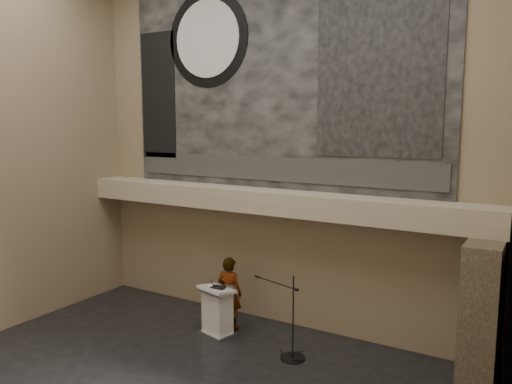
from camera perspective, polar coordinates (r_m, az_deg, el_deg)
The scene contains 17 objects.
wall_back at distance 11.49m, azimuth 2.06°, elevation 5.66°, with size 10.00×0.02×8.50m, color #836F53.
wall_right at distance 6.09m, azimuth 25.71°, elevation 2.94°, with size 0.02×8.00×8.50m, color #836F53.
soffit at distance 11.27m, azimuth 1.05°, elevation -1.02°, with size 10.00×0.80×0.50m, color tan.
sprinkler_left at distance 12.14m, azimuth -5.63°, elevation -1.75°, with size 0.04×0.04×0.06m, color #B2893D.
sprinkler_right at distance 10.47m, azimuth 9.97°, elevation -3.38°, with size 0.04×0.04×0.06m, color #B2893D.
banner at distance 11.50m, azimuth 2.03°, elevation 12.90°, with size 8.00×0.05×5.00m, color black.
banner_text_strip at distance 11.47m, azimuth 1.88°, elevation 2.66°, with size 7.76×0.02×0.55m, color #2C2C2C.
banner_clock_rim at distance 12.56m, azimuth -5.58°, elevation 17.04°, with size 2.30×2.30×0.02m, color black.
banner_clock_face at distance 12.54m, azimuth -5.63°, elevation 17.05°, with size 1.84×1.84×0.02m, color silver.
banner_building_print at distance 10.52m, azimuth 13.77°, elevation 13.70°, with size 2.60×0.02×3.60m, color black.
banner_brick_print at distance 13.43m, azimuth -11.10°, elevation 10.75°, with size 1.10×0.02×3.20m, color black.
stone_pier at distance 9.83m, azimuth 24.40°, elevation -12.73°, with size 0.60×1.40×2.70m, color #3F3527.
lectern at distance 11.40m, azimuth -4.43°, elevation -13.45°, with size 0.89×0.72×1.14m.
binder at distance 11.17m, azimuth -4.34°, elevation -10.82°, with size 0.29×0.23×0.04m, color black.
papers at distance 11.26m, azimuth -5.35°, elevation -10.75°, with size 0.23×0.31×0.01m, color white.
speaker_person at distance 11.63m, azimuth -3.04°, elevation -11.47°, with size 0.62×0.40×1.69m, color white.
mic_stand at distance 10.51m, azimuth 4.08°, elevation -17.19°, with size 1.32×0.58×1.72m.
Camera 1 is at (5.56, -6.05, 4.69)m, focal length 35.00 mm.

